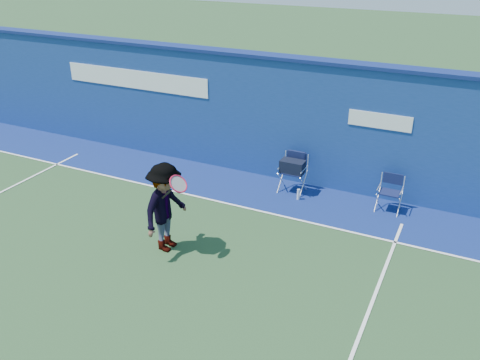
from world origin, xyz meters
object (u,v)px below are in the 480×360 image
at_px(directors_chair_left, 293,176).
at_px(directors_chair_right, 389,200).
at_px(tennis_player, 166,207).
at_px(water_bottle, 298,194).

height_order(directors_chair_left, directors_chair_right, directors_chair_left).
bearing_deg(tennis_player, directors_chair_left, 68.66).
xyz_separation_m(water_bottle, tennis_player, (-1.62, -3.06, 0.78)).
relative_size(directors_chair_left, directors_chair_right, 1.16).
relative_size(directors_chair_right, water_bottle, 3.10).
bearing_deg(directors_chair_right, tennis_player, -136.32).
bearing_deg(water_bottle, tennis_player, -117.86).
bearing_deg(directors_chair_left, directors_chair_right, 1.05).
distance_m(directors_chair_left, tennis_player, 3.69).
height_order(water_bottle, tennis_player, tennis_player).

